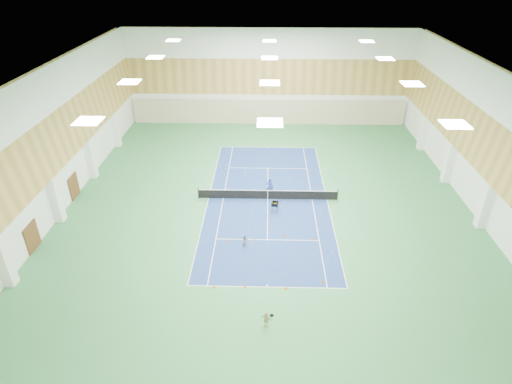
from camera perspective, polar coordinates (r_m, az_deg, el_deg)
ground at (r=39.61m, az=1.56°, el=-0.95°), size 40.00×40.00×0.00m
room_shell at (r=36.92m, az=1.69°, el=7.10°), size 36.00×40.00×12.00m
wood_cladding at (r=36.21m, az=1.74°, el=10.02°), size 36.00×40.00×8.00m
ceiling_light_grid at (r=35.09m, az=1.84°, el=16.06°), size 21.40×25.40×0.06m
court_surface at (r=39.61m, az=1.56°, el=-0.94°), size 10.97×23.77×0.01m
tennis_balls_scatter at (r=39.59m, az=1.56°, el=-0.89°), size 10.57×22.77×0.07m
tennis_net at (r=39.33m, az=1.57°, el=-0.26°), size 12.80×0.10×1.10m
back_curtain at (r=56.96m, az=1.64°, el=10.61°), size 35.40×0.16×3.20m
door_left_a at (r=36.86m, az=-27.67°, el=-5.31°), size 0.08×1.80×2.20m
door_left_b at (r=42.90m, az=-23.10°, el=0.72°), size 0.08×1.80×2.20m
coach at (r=39.66m, az=1.82°, el=0.67°), size 0.77×0.59×1.89m
child_court at (r=33.21m, az=-1.44°, el=-6.54°), size 0.67×0.64×1.09m
child_apron at (r=27.10m, az=1.33°, el=-16.62°), size 0.71×0.52×1.12m
ball_cart at (r=37.48m, az=2.54°, el=-2.01°), size 0.68×0.68×0.99m
cone_svc_a at (r=34.14m, az=-3.98°, el=-6.39°), size 0.19×0.19×0.21m
cone_svc_b at (r=34.12m, az=-0.31°, el=-6.32°), size 0.20×0.20×0.22m
cone_svc_c at (r=34.69m, az=3.91°, el=-5.69°), size 0.22×0.22×0.25m
cone_svc_d at (r=34.46m, az=7.50°, el=-6.20°), size 0.21×0.21×0.23m
cone_base_a at (r=30.00m, az=-5.62°, el=-12.40°), size 0.22×0.22×0.24m
cone_base_b at (r=29.90m, az=-1.48°, el=-12.45°), size 0.19×0.19×0.21m
cone_base_c at (r=29.84m, az=4.02°, el=-12.58°), size 0.23×0.23×0.25m
cone_base_d at (r=30.60m, az=8.87°, el=-11.70°), size 0.20×0.20×0.22m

